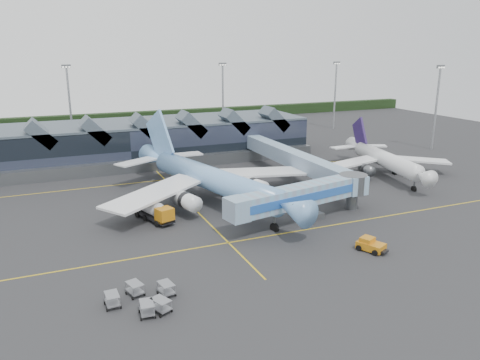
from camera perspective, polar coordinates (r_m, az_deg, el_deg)
name	(u,v)px	position (r m, az deg, el deg)	size (l,w,h in m)	color
ground	(210,224)	(73.69, -3.73, -5.37)	(260.00, 260.00, 0.00)	#272729
taxi_stripes	(191,205)	(82.64, -6.04, -3.06)	(120.00, 60.00, 0.01)	gold
tree_line_far	(109,119)	(178.14, -15.69, 7.20)	(260.00, 4.00, 4.00)	black
terminal	(123,142)	(115.74, -14.02, 4.47)	(90.00, 22.25, 12.52)	black
light_masts	(205,100)	(135.73, -4.29, 9.73)	(132.40, 42.56, 22.45)	gray
main_airliner	(209,178)	(82.79, -3.86, 0.27)	(39.92, 46.82, 15.26)	#69A0D4
regional_jet	(384,159)	(105.62, 17.10, 2.49)	(29.75, 32.88, 11.32)	white
jet_bridge	(310,194)	(74.64, 8.51, -1.74)	(27.24, 8.84, 6.21)	#7EB2D2
fuel_truck	(152,209)	(76.06, -10.67, -3.49)	(5.12, 9.54, 3.22)	black
pushback_tug	(371,245)	(66.38, 15.64, -7.64)	(3.64, 4.41, 1.77)	#C07312
baggage_carts	(144,298)	(52.44, -11.58, -13.87)	(7.43, 7.02, 1.49)	gray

